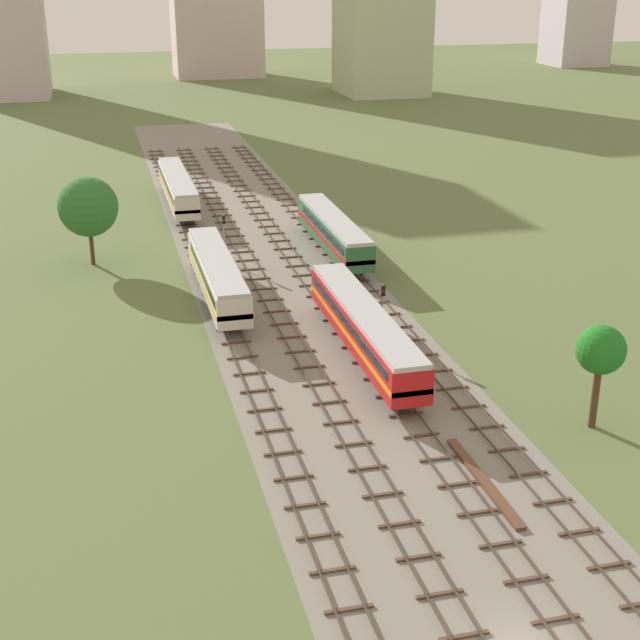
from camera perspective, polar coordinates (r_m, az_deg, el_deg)
The scene contains 15 objects.
ground_plane at distance 90.74m, azimuth -2.91°, elevation 3.36°, with size 480.00×480.00×0.00m, color #5B6B3D.
ballast_bed at distance 90.73m, azimuth -2.91°, elevation 3.37°, with size 17.57×176.00×0.01m, color gray.
track_far_left at distance 90.65m, azimuth -7.25°, elevation 3.29°, with size 2.40×126.00×0.29m.
track_left at distance 91.25m, azimuth -4.43°, elevation 3.52°, with size 2.40×126.00×0.29m.
track_centre_left at distance 92.06m, azimuth -1.65°, elevation 3.74°, with size 2.40×126.00×0.29m.
track_centre at distance 93.09m, azimuth 1.08°, elevation 3.95°, with size 2.40×126.00×0.29m.
passenger_coach_centre_left_nearest at distance 68.74m, azimuth 2.80°, elevation -0.39°, with size 2.96×22.00×3.80m.
diesel_railcar_far_left_near at distance 80.95m, azimuth -6.47°, elevation 2.92°, with size 2.96×20.50×3.80m.
diesel_railcar_centre_mid at distance 93.79m, azimuth 0.84°, elevation 5.66°, with size 2.96×20.50×3.80m.
passenger_coach_far_left_midfar at distance 114.10m, azimuth -8.93°, elevation 8.29°, with size 2.96×22.00×3.80m.
signal_post_nearest at distance 91.52m, azimuth -6.05°, elevation 5.51°, with size 0.28×0.47×4.96m.
signal_post_near at distance 71.55m, azimuth 3.93°, elevation 0.93°, with size 0.28×0.47×4.88m.
lineside_tree_0 at distance 60.04m, azimuth 17.21°, elevation -1.88°, with size 3.20×3.20×7.08m.
lineside_tree_1 at distance 92.53m, azimuth -14.37°, elevation 6.90°, with size 5.91×5.91×8.90m.
spare_rail_bundle at distance 54.49m, azimuth 10.23°, elevation -9.93°, with size 0.60×10.00×0.24m, color brown.
Camera 1 is at (-16.49, -28.64, 28.25)m, focal length 50.96 mm.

